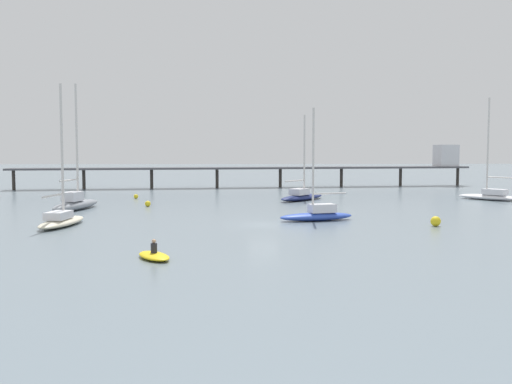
# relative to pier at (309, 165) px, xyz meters

# --- Properties ---
(ground_plane) EXTENTS (400.00, 400.00, 0.00)m
(ground_plane) POSITION_rel_pier_xyz_m (-10.02, -47.16, -3.70)
(ground_plane) COLOR slate
(pier) EXTENTS (74.93, 12.45, 7.01)m
(pier) POSITION_rel_pier_xyz_m (0.00, 0.00, 0.00)
(pier) COLOR #4C4C51
(pier) RESTS_ON ground_plane
(sailboat_white) EXTENTS (6.94, 7.53, 12.51)m
(sailboat_white) POSITION_rel_pier_xyz_m (19.05, -25.34, -3.00)
(sailboat_white) COLOR white
(sailboat_white) RESTS_ON ground_plane
(sailboat_gray) EXTENTS (3.77, 9.03, 12.88)m
(sailboat_gray) POSITION_rel_pier_xyz_m (-28.71, -34.93, -2.87)
(sailboat_gray) COLOR gray
(sailboat_gray) RESTS_ON ground_plane
(sailboat_navy) EXTENTS (7.21, 8.26, 10.40)m
(sailboat_navy) POSITION_rel_pier_xyz_m (-4.17, -24.74, -3.07)
(sailboat_navy) COLOR navy
(sailboat_navy) RESTS_ON ground_plane
(sailboat_blue) EXTENTS (6.96, 3.53, 9.76)m
(sailboat_blue) POSITION_rel_pier_xyz_m (-5.18, -44.67, -3.04)
(sailboat_blue) COLOR #2D4CB7
(sailboat_blue) RESTS_ON ground_plane
(sailboat_cream) EXTENTS (2.98, 7.48, 11.46)m
(sailboat_cream) POSITION_rel_pier_xyz_m (-26.39, -47.52, -3.04)
(sailboat_cream) COLOR beige
(sailboat_cream) RESTS_ON ground_plane
(dinghy_yellow) EXTENTS (2.71, 3.35, 1.14)m
(dinghy_yellow) POSITION_rel_pier_xyz_m (-16.97, -61.64, -3.50)
(dinghy_yellow) COLOR yellow
(dinghy_yellow) RESTS_ON ground_plane
(mooring_buoy_inner) EXTENTS (0.82, 0.82, 0.82)m
(mooring_buoy_inner) POSITION_rel_pier_xyz_m (3.81, -48.73, -3.29)
(mooring_buoy_inner) COLOR yellow
(mooring_buoy_inner) RESTS_ON ground_plane
(mooring_buoy_outer) EXTENTS (0.57, 0.57, 0.57)m
(mooring_buoy_outer) POSITION_rel_pier_xyz_m (-24.84, -21.69, -3.42)
(mooring_buoy_outer) COLOR yellow
(mooring_buoy_outer) RESTS_ON ground_plane
(mooring_buoy_near) EXTENTS (0.63, 0.63, 0.63)m
(mooring_buoy_near) POSITION_rel_pier_xyz_m (-21.81, -31.87, -3.39)
(mooring_buoy_near) COLOR yellow
(mooring_buoy_near) RESTS_ON ground_plane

